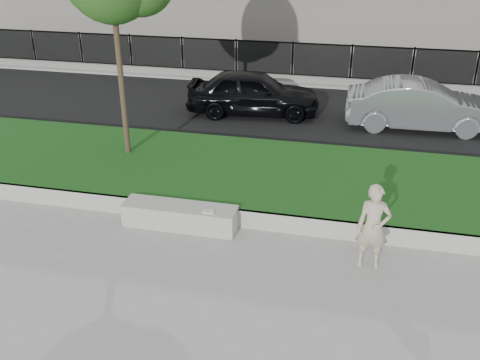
% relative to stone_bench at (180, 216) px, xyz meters
% --- Properties ---
extents(ground, '(90.00, 90.00, 0.00)m').
position_rel_stone_bench_xyz_m(ground, '(1.35, -0.80, -0.24)').
color(ground, gray).
rests_on(ground, ground).
extents(grass_bank, '(34.00, 4.00, 0.40)m').
position_rel_stone_bench_xyz_m(grass_bank, '(1.35, 2.20, -0.04)').
color(grass_bank, '#0D350F').
rests_on(grass_bank, ground).
extents(grass_kerb, '(34.00, 0.08, 0.40)m').
position_rel_stone_bench_xyz_m(grass_kerb, '(1.35, 0.24, -0.04)').
color(grass_kerb, '#9F9C95').
rests_on(grass_kerb, ground).
extents(street, '(34.00, 7.00, 0.04)m').
position_rel_stone_bench_xyz_m(street, '(1.35, 7.70, -0.22)').
color(street, black).
rests_on(street, ground).
extents(far_pavement, '(34.00, 3.00, 0.12)m').
position_rel_stone_bench_xyz_m(far_pavement, '(1.35, 12.20, -0.18)').
color(far_pavement, gray).
rests_on(far_pavement, ground).
extents(iron_fence, '(32.00, 0.30, 1.50)m').
position_rel_stone_bench_xyz_m(iron_fence, '(1.35, 11.20, 0.30)').
color(iron_fence, slate).
rests_on(iron_fence, far_pavement).
extents(stone_bench, '(2.35, 0.59, 0.48)m').
position_rel_stone_bench_xyz_m(stone_bench, '(0.00, 0.00, 0.00)').
color(stone_bench, '#9F9C95').
rests_on(stone_bench, ground).
extents(man, '(0.60, 0.41, 1.61)m').
position_rel_stone_bench_xyz_m(man, '(3.81, -0.55, 0.56)').
color(man, '#BBAA8F').
rests_on(man, ground).
extents(book, '(0.25, 0.19, 0.03)m').
position_rel_stone_bench_xyz_m(book, '(0.64, -0.12, 0.25)').
color(book, beige).
rests_on(book, stone_bench).
extents(car_dark, '(4.35, 2.12, 1.43)m').
position_rel_stone_bench_xyz_m(car_dark, '(0.04, 7.22, 0.52)').
color(car_dark, black).
rests_on(car_dark, street).
extents(car_silver, '(4.41, 1.68, 1.44)m').
position_rel_stone_bench_xyz_m(car_silver, '(5.16, 7.03, 0.52)').
color(car_silver, gray).
rests_on(car_silver, street).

